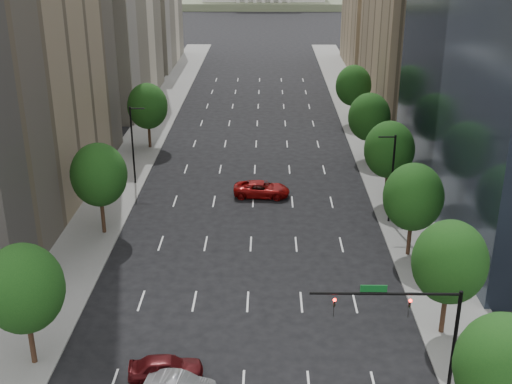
{
  "coord_description": "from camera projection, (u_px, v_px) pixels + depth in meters",
  "views": [
    {
      "loc": [
        1.37,
        -3.71,
        26.97
      ],
      "look_at": [
        0.59,
        43.02,
        8.0
      ],
      "focal_mm": 45.69,
      "sensor_mm": 36.0,
      "label": 1
    }
  ],
  "objects": [
    {
      "name": "sidewalk_left",
      "position": [
        108.0,
        200.0,
        69.4
      ],
      "size": [
        6.0,
        200.0,
        0.15
      ],
      "primitive_type": "cube",
      "color": "slate",
      "rests_on": "ground"
    },
    {
      "name": "sidewalk_right",
      "position": [
        399.0,
        202.0,
        68.92
      ],
      "size": [
        6.0,
        200.0,
        0.15
      ],
      "primitive_type": "cube",
      "color": "slate",
      "rests_on": "ground"
    },
    {
      "name": "filler_left",
      "position": [
        142.0,
        21.0,
        136.6
      ],
      "size": [
        14.0,
        26.0,
        18.0
      ],
      "primitive_type": "cube",
      "color": "beige",
      "rests_on": "ground"
    },
    {
      "name": "parking_tan_right",
      "position": [
        420.0,
        12.0,
        100.22
      ],
      "size": [
        14.0,
        30.0,
        30.0
      ],
      "primitive_type": "cube",
      "color": "#8C7759",
      "rests_on": "ground"
    },
    {
      "name": "filler_right",
      "position": [
        382.0,
        28.0,
        133.43
      ],
      "size": [
        14.0,
        26.0,
        16.0
      ],
      "primitive_type": "cube",
      "color": "#8C7759",
      "rests_on": "ground"
    },
    {
      "name": "tree_right_0",
      "position": [
        503.0,
        367.0,
        34.52
      ],
      "size": [
        5.2,
        5.2,
        8.39
      ],
      "color": "#382316",
      "rests_on": "ground"
    },
    {
      "name": "tree_right_1",
      "position": [
        450.0,
        262.0,
        44.58
      ],
      "size": [
        5.2,
        5.2,
        8.75
      ],
      "color": "#382316",
      "rests_on": "ground"
    },
    {
      "name": "tree_right_2",
      "position": [
        413.0,
        197.0,
        55.75
      ],
      "size": [
        5.2,
        5.2,
        8.61
      ],
      "color": "#382316",
      "rests_on": "ground"
    },
    {
      "name": "tree_right_3",
      "position": [
        389.0,
        150.0,
        66.76
      ],
      "size": [
        5.2,
        5.2,
        8.89
      ],
      "color": "#382316",
      "rests_on": "ground"
    },
    {
      "name": "tree_right_4",
      "position": [
        369.0,
        117.0,
        79.89
      ],
      "size": [
        5.2,
        5.2,
        8.46
      ],
      "color": "#382316",
      "rests_on": "ground"
    },
    {
      "name": "tree_right_5",
      "position": [
        353.0,
        86.0,
        94.61
      ],
      "size": [
        5.2,
        5.2,
        8.75
      ],
      "color": "#382316",
      "rests_on": "ground"
    },
    {
      "name": "tree_left_0",
      "position": [
        24.0,
        289.0,
        41.3
      ],
      "size": [
        5.2,
        5.2,
        8.75
      ],
      "color": "#382316",
      "rests_on": "ground"
    },
    {
      "name": "tree_left_1",
      "position": [
        99.0,
        175.0,
        59.75
      ],
      "size": [
        5.2,
        5.2,
        8.97
      ],
      "color": "#382316",
      "rests_on": "ground"
    },
    {
      "name": "tree_left_2",
      "position": [
        148.0,
        106.0,
        83.95
      ],
      "size": [
        5.2,
        5.2,
        8.68
      ],
      "color": "#382316",
      "rests_on": "ground"
    },
    {
      "name": "streetlight_rn",
      "position": [
        392.0,
        176.0,
        62.53
      ],
      "size": [
        1.7,
        0.2,
        9.0
      ],
      "color": "black",
      "rests_on": "ground"
    },
    {
      "name": "streetlight_ln",
      "position": [
        133.0,
        143.0,
        72.21
      ],
      "size": [
        1.7,
        0.2,
        9.0
      ],
      "color": "black",
      "rests_on": "ground"
    },
    {
      "name": "traffic_signal",
      "position": [
        417.0,
        317.0,
        39.29
      ],
      "size": [
        9.12,
        0.4,
        7.38
      ],
      "color": "black",
      "rests_on": "ground"
    },
    {
      "name": "foothills",
      "position": [
        304.0,
        6.0,
        582.6
      ],
      "size": [
        720.0,
        413.0,
        263.0
      ],
      "color": "olive",
      "rests_on": "ground"
    },
    {
      "name": "car_maroon",
      "position": [
        166.0,
        368.0,
        41.75
      ],
      "size": [
        4.97,
        2.45,
        1.63
      ],
      "primitive_type": "imported",
      "rotation": [
        0.0,
        0.0,
        1.68
      ],
      "color": "#430B0D",
      "rests_on": "ground"
    },
    {
      "name": "car_red_far",
      "position": [
        262.0,
        189.0,
        70.28
      ],
      "size": [
        6.17,
        3.12,
        1.67
      ],
      "primitive_type": "imported",
      "rotation": [
        0.0,
        0.0,
        1.51
      ],
      "color": "maroon",
      "rests_on": "ground"
    }
  ]
}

